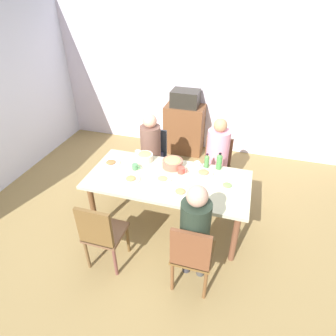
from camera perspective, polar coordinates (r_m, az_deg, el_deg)
name	(u,v)px	position (r m, az deg, el deg)	size (l,w,h in m)	color
ground_plane	(168,223)	(3.86, 0.00, -11.12)	(6.49, 6.49, 0.00)	olive
wall_back	(205,80)	(5.18, 7.52, 17.40)	(5.65, 0.12, 2.60)	silver
dining_table	(168,184)	(3.43, 0.00, -3.20)	(1.96, 0.92, 0.74)	#BEBB99
chair_0	(101,233)	(3.11, -13.44, -12.71)	(0.40, 0.40, 0.90)	brown
chair_1	(216,165)	(4.12, 9.86, 0.67)	(0.40, 0.40, 0.90)	brown
person_1	(217,154)	(3.92, 10.00, 2.92)	(0.31, 0.31, 1.26)	navy
chair_2	(153,155)	(4.31, -3.10, 2.68)	(0.40, 0.40, 0.90)	#243345
person_2	(150,146)	(4.13, -3.60, 4.57)	(0.30, 0.30, 1.21)	#2E384F
chair_3	(192,254)	(2.86, 4.87, -17.04)	(0.40, 0.40, 0.90)	brown
person_3	(195,230)	(2.74, 5.53, -12.44)	(0.30, 0.30, 1.27)	#39383E
plate_0	(111,163)	(3.72, -11.55, 1.01)	(0.23, 0.23, 0.04)	white
plate_1	(131,179)	(3.38, -7.60, -2.27)	(0.22, 0.22, 0.04)	silver
plate_2	(227,186)	(3.31, 11.94, -3.60)	(0.20, 0.20, 0.04)	white
plate_3	(180,192)	(3.15, 2.53, -4.94)	(0.22, 0.22, 0.04)	silver
plate_4	(163,179)	(3.35, -1.12, -2.31)	(0.21, 0.21, 0.04)	silver
plate_5	(203,173)	(3.48, 7.24, -1.00)	(0.24, 0.24, 0.04)	silver
bowl_0	(145,157)	(3.71, -4.76, 2.31)	(0.22, 0.22, 0.12)	beige
bowl_1	(173,163)	(3.56, 0.94, 1.06)	(0.26, 0.26, 0.12)	#97614D
cup_0	(181,170)	(3.46, 2.75, -0.47)	(0.12, 0.09, 0.08)	#CA473A
cup_1	(197,165)	(3.57, 6.00, 0.62)	(0.11, 0.07, 0.09)	white
cup_2	(138,153)	(3.83, -6.14, 2.99)	(0.11, 0.07, 0.08)	white
cup_3	(135,167)	(3.55, -6.68, 0.25)	(0.11, 0.07, 0.07)	#508A58
bottle_0	(207,161)	(3.56, 7.90, 1.38)	(0.06, 0.06, 0.20)	#488340
bottle_1	(219,161)	(3.56, 10.41, 1.32)	(0.07, 0.07, 0.23)	#44863F
side_cabinet	(184,129)	(5.26, 3.34, 7.92)	(0.70, 0.44, 0.90)	brown
microwave	(185,98)	(5.03, 3.57, 13.99)	(0.48, 0.36, 0.28)	#2B2821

